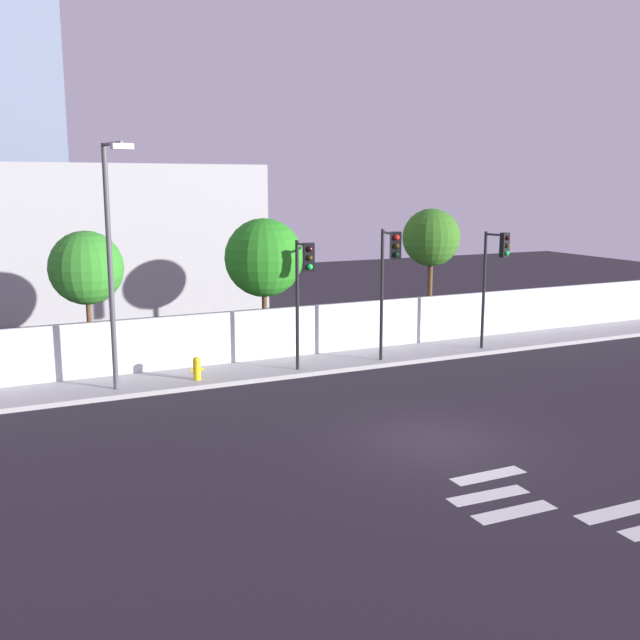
{
  "coord_description": "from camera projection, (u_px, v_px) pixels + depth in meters",
  "views": [
    {
      "loc": [
        -10.15,
        -14.64,
        6.33
      ],
      "look_at": [
        -0.12,
        6.5,
        2.0
      ],
      "focal_mm": 41.24,
      "sensor_mm": 36.0,
      "label": 1
    }
  ],
  "objects": [
    {
      "name": "roadside_tree_leftmost",
      "position": [
        86.0,
        268.0,
        24.18
      ],
      "size": [
        2.45,
        2.45,
        4.85
      ],
      "color": "brown",
      "rests_on": "ground"
    },
    {
      "name": "perimeter_wall",
      "position": [
        288.0,
        332.0,
        26.67
      ],
      "size": [
        36.0,
        0.18,
        1.8
      ],
      "primitive_type": "cube",
      "color": "silver",
      "rests_on": "sidewalk"
    },
    {
      "name": "crosswalk_marking",
      "position": [
        550.0,
        503.0,
        14.79
      ],
      "size": [
        3.86,
        3.86,
        0.01
      ],
      "color": "silver",
      "rests_on": "ground"
    },
    {
      "name": "tower_on_skyline",
      "position": [
        6.0,
        6.0,
        43.88
      ],
      "size": [
        5.53,
        5.0,
        33.61
      ],
      "primitive_type": "cube",
      "color": "slate",
      "rests_on": "ground"
    },
    {
      "name": "sidewalk",
      "position": [
        302.0,
        366.0,
        25.7
      ],
      "size": [
        36.0,
        2.4,
        0.15
      ],
      "primitive_type": "cube",
      "color": "#A3A3A3",
      "rests_on": "ground"
    },
    {
      "name": "street_lamp_curbside",
      "position": [
        111.0,
        250.0,
        21.63
      ],
      "size": [
        0.65,
        1.69,
        7.36
      ],
      "color": "#4C4C51",
      "rests_on": "sidewalk"
    },
    {
      "name": "traffic_light_right",
      "position": [
        304.0,
        278.0,
        23.7
      ],
      "size": [
        0.36,
        1.47,
        4.37
      ],
      "color": "black",
      "rests_on": "sidewalk"
    },
    {
      "name": "fire_hydrant",
      "position": [
        197.0,
        367.0,
        23.51
      ],
      "size": [
        0.44,
        0.26,
        0.75
      ],
      "color": "gold",
      "rests_on": "sidewalk"
    },
    {
      "name": "roadside_tree_midleft",
      "position": [
        264.0,
        258.0,
        26.8
      ],
      "size": [
        2.87,
        2.87,
        5.13
      ],
      "color": "brown",
      "rests_on": "ground"
    },
    {
      "name": "low_building_distant",
      "position": [
        114.0,
        238.0,
        37.11
      ],
      "size": [
        14.45,
        6.0,
        7.3
      ],
      "primitive_type": "cube",
      "color": "#ABABAB",
      "rests_on": "ground"
    },
    {
      "name": "traffic_light_left",
      "position": [
        389.0,
        267.0,
        24.9
      ],
      "size": [
        0.58,
        1.68,
        4.65
      ],
      "color": "black",
      "rests_on": "sidewalk"
    },
    {
      "name": "traffic_light_center",
      "position": [
        495.0,
        265.0,
        27.18
      ],
      "size": [
        0.43,
        1.13,
        4.45
      ],
      "color": "black",
      "rests_on": "sidewalk"
    },
    {
      "name": "roadside_tree_midright",
      "position": [
        431.0,
        238.0,
        29.78
      ],
      "size": [
        2.34,
        2.34,
        5.37
      ],
      "color": "brown",
      "rests_on": "ground"
    },
    {
      "name": "ground_plane",
      "position": [
        435.0,
        440.0,
        18.43
      ],
      "size": [
        80.0,
        80.0,
        0.0
      ],
      "primitive_type": "plane",
      "color": "black"
    }
  ]
}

